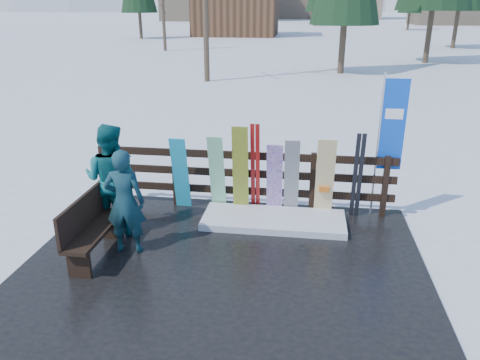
# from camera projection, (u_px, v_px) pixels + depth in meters

# --- Properties ---
(ground) EXTENTS (700.00, 700.00, 0.00)m
(ground) POSITION_uv_depth(u_px,v_px,m) (223.00, 272.00, 6.98)
(ground) COLOR white
(ground) RESTS_ON ground
(deck) EXTENTS (6.00, 5.00, 0.08)m
(deck) POSITION_uv_depth(u_px,v_px,m) (223.00, 270.00, 6.96)
(deck) COLOR black
(deck) RESTS_ON ground
(fence) EXTENTS (5.60, 0.10, 1.15)m
(fence) POSITION_uv_depth(u_px,v_px,m) (243.00, 175.00, 8.75)
(fence) COLOR black
(fence) RESTS_ON deck
(snow_patch) EXTENTS (2.52, 1.00, 0.12)m
(snow_patch) POSITION_uv_depth(u_px,v_px,m) (274.00, 220.00, 8.32)
(snow_patch) COLOR white
(snow_patch) RESTS_ON deck
(bench) EXTENTS (0.41, 1.50, 0.97)m
(bench) POSITION_uv_depth(u_px,v_px,m) (90.00, 226.00, 7.08)
(bench) COLOR black
(bench) RESTS_ON deck
(snowboard_0) EXTENTS (0.30, 0.34, 1.43)m
(snowboard_0) POSITION_uv_depth(u_px,v_px,m) (181.00, 174.00, 8.68)
(snowboard_0) COLOR #22B1D6
(snowboard_0) RESTS_ON deck
(snowboard_1) EXTENTS (0.28, 0.41, 1.50)m
(snowboard_1) POSITION_uv_depth(u_px,v_px,m) (217.00, 174.00, 8.57)
(snowboard_1) COLOR white
(snowboard_1) RESTS_ON deck
(snowboard_2) EXTENTS (0.29, 0.23, 1.67)m
(snowboard_2) POSITION_uv_depth(u_px,v_px,m) (240.00, 170.00, 8.49)
(snowboard_2) COLOR #E3F230
(snowboard_2) RESTS_ON deck
(snowboard_3) EXTENTS (0.29, 0.33, 1.39)m
(snowboard_3) POSITION_uv_depth(u_px,v_px,m) (275.00, 179.00, 8.46)
(snowboard_3) COLOR silver
(snowboard_3) RESTS_ON deck
(snowboard_4) EXTENTS (0.27, 0.38, 1.48)m
(snowboard_4) POSITION_uv_depth(u_px,v_px,m) (291.00, 178.00, 8.40)
(snowboard_4) COLOR black
(snowboard_4) RESTS_ON deck
(snowboard_5) EXTENTS (0.32, 0.32, 1.51)m
(snowboard_5) POSITION_uv_depth(u_px,v_px,m) (325.00, 178.00, 8.32)
(snowboard_5) COLOR silver
(snowboard_5) RESTS_ON deck
(ski_pair_a) EXTENTS (0.16, 0.32, 1.73)m
(ski_pair_a) POSITION_uv_depth(u_px,v_px,m) (255.00, 168.00, 8.51)
(ski_pair_a) COLOR #9F1513
(ski_pair_a) RESTS_ON deck
(ski_pair_b) EXTENTS (0.17, 0.19, 1.61)m
(ski_pair_b) POSITION_uv_depth(u_px,v_px,m) (358.00, 176.00, 8.29)
(ski_pair_b) COLOR black
(ski_pair_b) RESTS_ON deck
(rental_flag) EXTENTS (0.45, 0.04, 2.60)m
(rental_flag) POSITION_uv_depth(u_px,v_px,m) (389.00, 130.00, 8.13)
(rental_flag) COLOR silver
(rental_flag) RESTS_ON deck
(person_front) EXTENTS (0.65, 0.46, 1.68)m
(person_front) POSITION_uv_depth(u_px,v_px,m) (125.00, 202.00, 7.12)
(person_front) COLOR #1A514D
(person_front) RESTS_ON deck
(person_back) EXTENTS (0.96, 0.77, 1.88)m
(person_back) POSITION_uv_depth(u_px,v_px,m) (111.00, 179.00, 7.78)
(person_back) COLOR #105E61
(person_back) RESTS_ON deck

